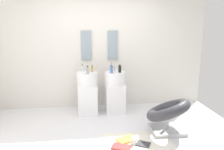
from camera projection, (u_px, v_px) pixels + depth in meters
ground_plane at (107, 140)px, 3.67m from camera, size 4.80×3.60×0.04m
rear_partition at (99, 49)px, 4.99m from camera, size 4.80×0.10×2.60m
pedestal_sink_left at (88, 93)px, 4.66m from camera, size 0.42×0.42×0.98m
pedestal_sink_right at (115, 92)px, 4.73m from camera, size 0.42×0.42×0.98m
vanity_mirror_left at (86, 45)px, 4.87m from camera, size 0.22×0.03×0.63m
vanity_mirror_right at (113, 45)px, 4.94m from camera, size 0.22×0.03×0.63m
lounge_chair at (168, 113)px, 3.85m from camera, size 1.10×1.10×0.65m
area_rug at (137, 144)px, 3.50m from camera, size 1.11×0.78×0.01m
magazine_charcoal at (143, 144)px, 3.47m from camera, size 0.26×0.25×0.02m
magazine_red at (121, 147)px, 3.36m from camera, size 0.32×0.27×0.03m
magazine_ochre at (126, 140)px, 3.59m from camera, size 0.35×0.29×0.03m
coffee_mug at (134, 141)px, 3.46m from camera, size 0.08×0.08×0.11m
soap_bottle_amber at (92, 69)px, 4.62m from camera, size 0.04×0.04×0.14m
soap_bottle_black at (120, 69)px, 4.57m from camera, size 0.06×0.06×0.16m
soap_bottle_grey at (88, 70)px, 4.41m from camera, size 0.05×0.05×0.17m
soap_bottle_white at (112, 67)px, 4.69m from camera, size 0.04×0.04×0.18m
soap_bottle_clear at (82, 68)px, 4.66m from camera, size 0.04×0.04×0.15m
soap_bottle_blue at (112, 69)px, 4.52m from camera, size 0.06×0.06×0.17m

